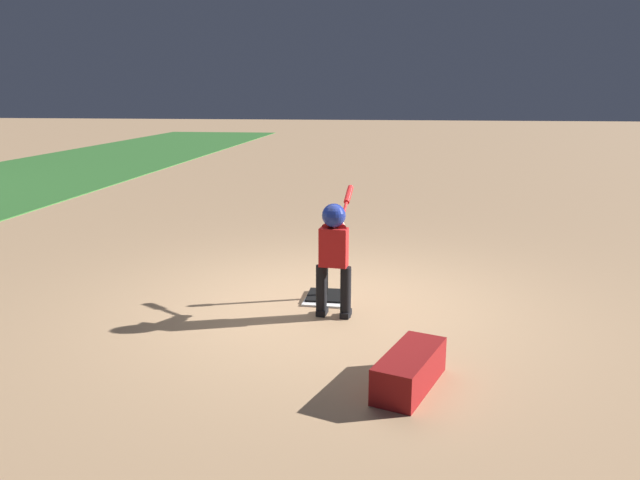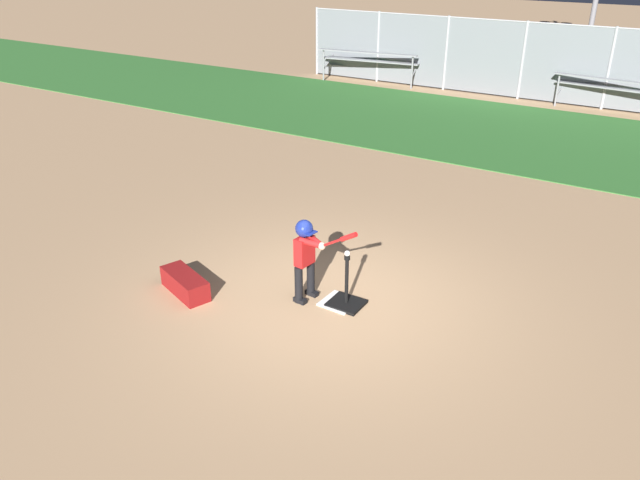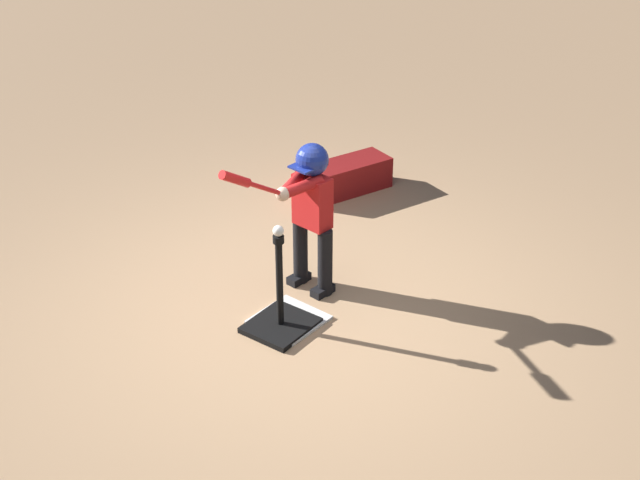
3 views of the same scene
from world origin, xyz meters
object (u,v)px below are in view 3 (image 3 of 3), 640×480
(equipment_bag, at_px, (345,177))
(batting_tee, at_px, (280,316))
(batter_child, at_px, (309,201))
(baseball, at_px, (278,231))

(equipment_bag, bearing_deg, batting_tee, 43.54)
(batter_child, distance_m, baseball, 0.54)
(batting_tee, relative_size, equipment_bag, 0.86)
(batting_tee, xyz_separation_m, batter_child, (-0.52, -0.14, 0.63))
(batting_tee, distance_m, baseball, 0.66)
(batter_child, relative_size, baseball, 16.40)
(batting_tee, bearing_deg, equipment_bag, -156.46)
(batting_tee, height_order, equipment_bag, batting_tee)
(equipment_bag, bearing_deg, batter_child, 46.17)
(baseball, distance_m, equipment_bag, 2.28)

